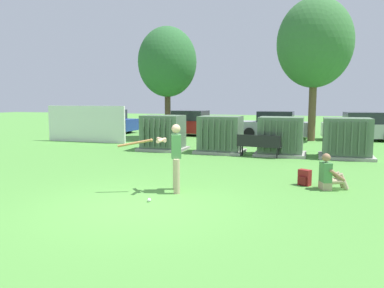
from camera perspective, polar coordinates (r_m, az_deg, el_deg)
name	(u,v)px	position (r m, az deg, el deg)	size (l,w,h in m)	color
ground_plane	(138,206)	(8.58, -8.20, -9.30)	(96.00, 96.00, 0.00)	#51933D
fence_panel	(86,124)	(21.55, -15.82, 2.94)	(4.80, 0.12, 2.00)	white
transformer_west	(163,133)	(17.52, -4.42, 1.65)	(2.10, 1.70, 1.62)	#9E9B93
transformer_mid_west	(220,135)	(16.67, 4.33, 1.38)	(2.10, 1.70, 1.62)	#9E9B93
transformer_mid_east	(281,137)	(16.31, 13.33, 1.09)	(2.10, 1.70, 1.62)	#9E9B93
transformer_east	(347,139)	(16.37, 22.41, 0.78)	(2.10, 1.70, 1.62)	#9E9B93
park_bench	(259,144)	(15.56, 10.11, -0.04)	(1.84, 0.63, 0.92)	black
batter	(174,154)	(9.61, -2.76, -1.54)	(1.57, 0.89, 1.74)	tan
sports_ball	(149,200)	(8.86, -6.53, -8.45)	(0.09, 0.09, 0.09)	white
seated_spectator	(329,175)	(10.57, 20.11, -4.47)	(0.79, 0.65, 0.96)	tan
backpack	(304,178)	(10.85, 16.69, -4.93)	(0.38, 0.36, 0.44)	maroon
tree_left	(167,62)	(22.64, -3.77, 12.27)	(3.44, 3.44, 6.58)	#4C3828
tree_center_left	(315,43)	(22.56, 18.13, 14.31)	(4.14, 4.14, 7.91)	brown
parked_car_leftmost	(108,122)	(27.36, -12.69, 3.30)	(4.32, 2.17, 1.62)	navy
parked_car_left_of_center	(189,124)	(24.68, -0.48, 3.10)	(4.34, 2.22, 1.62)	maroon
parked_car_right_of_center	(274,125)	(23.67, 12.28, 2.78)	(4.25, 2.02, 1.62)	#B2B2B7
parked_car_rightmost	(362,127)	(23.59, 24.40, 2.31)	(4.37, 2.29, 1.62)	#B2B2B7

